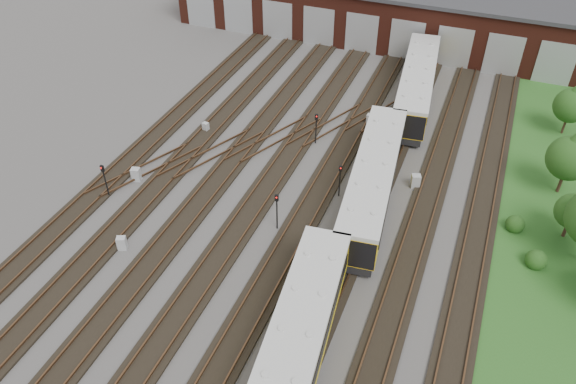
% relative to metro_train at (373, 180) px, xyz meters
% --- Properties ---
extents(ground, '(120.00, 120.00, 0.00)m').
position_rel_metro_train_xyz_m(ground, '(-6.00, -8.98, -2.03)').
color(ground, '#464341').
rests_on(ground, ground).
extents(track_network, '(30.40, 70.00, 0.33)m').
position_rel_metro_train_xyz_m(track_network, '(-6.17, -8.39, -1.93)').
color(track_network, black).
rests_on(track_network, ground).
extents(maintenance_shed, '(51.00, 12.50, 6.35)m').
position_rel_metro_train_xyz_m(maintenance_shed, '(-6.01, 30.99, 1.17)').
color(maintenance_shed, '#4B1C12').
rests_on(maintenance_shed, ground).
extents(grass_verge, '(8.00, 55.00, 0.05)m').
position_rel_metro_train_xyz_m(grass_verge, '(13.00, 1.02, -2.01)').
color(grass_verge, '#22531B').
rests_on(grass_verge, ground).
extents(metro_train, '(4.62, 48.31, 3.33)m').
position_rel_metro_train_xyz_m(metro_train, '(0.00, 0.00, 0.00)').
color(metro_train, black).
rests_on(metro_train, ground).
extents(signal_mast_0, '(0.26, 0.25, 2.95)m').
position_rel_metro_train_xyz_m(signal_mast_0, '(-18.85, -6.84, -0.13)').
color(signal_mast_0, black).
rests_on(signal_mast_0, ground).
extents(signal_mast_1, '(0.30, 0.29, 2.90)m').
position_rel_metro_train_xyz_m(signal_mast_1, '(-6.55, 5.96, -0.15)').
color(signal_mast_1, black).
rests_on(signal_mast_1, ground).
extents(signal_mast_2, '(0.27, 0.25, 2.83)m').
position_rel_metro_train_xyz_m(signal_mast_2, '(-2.48, -0.23, -0.22)').
color(signal_mast_2, black).
rests_on(signal_mast_2, ground).
extents(signal_mast_3, '(0.28, 0.26, 3.09)m').
position_rel_metro_train_xyz_m(signal_mast_3, '(-5.46, -5.40, -0.05)').
color(signal_mast_3, black).
rests_on(signal_mast_3, ground).
extents(relay_cabinet_0, '(0.80, 0.72, 1.12)m').
position_rel_metro_train_xyz_m(relay_cabinet_0, '(-18.03, -4.28, -1.47)').
color(relay_cabinet_0, '#AFB2B5').
rests_on(relay_cabinet_0, ground).
extents(relay_cabinet_1, '(0.58, 0.52, 0.85)m').
position_rel_metro_train_xyz_m(relay_cabinet_1, '(-16.33, 4.15, -1.61)').
color(relay_cabinet_1, '#AFB2B5').
rests_on(relay_cabinet_1, ground).
extents(relay_cabinet_2, '(0.76, 0.71, 1.01)m').
position_rel_metro_train_xyz_m(relay_cabinet_2, '(-14.58, -11.22, -1.53)').
color(relay_cabinet_2, '#AFB2B5').
rests_on(relay_cabinet_2, ground).
extents(relay_cabinet_3, '(0.83, 0.76, 1.13)m').
position_rel_metro_train_xyz_m(relay_cabinet_3, '(2.75, 3.02, -1.47)').
color(relay_cabinet_3, '#AFB2B5').
rests_on(relay_cabinet_3, ground).
extents(relay_cabinet_4, '(0.68, 0.58, 1.06)m').
position_rel_metro_train_xyz_m(relay_cabinet_4, '(-2.95, 10.60, -1.51)').
color(relay_cabinet_4, '#AFB2B5').
rests_on(relay_cabinet_4, ground).
extents(tree_0, '(3.01, 3.01, 5.00)m').
position_rel_metro_train_xyz_m(tree_0, '(13.35, 15.53, 1.18)').
color(tree_0, '#392319').
rests_on(tree_0, ground).
extents(tree_1, '(3.41, 3.41, 5.66)m').
position_rel_metro_train_xyz_m(tree_1, '(13.16, 6.50, 1.60)').
color(tree_1, '#392319').
rests_on(tree_1, ground).
extents(tree_3, '(2.49, 2.49, 4.12)m').
position_rel_metro_train_xyz_m(tree_3, '(13.66, 1.29, 0.61)').
color(tree_3, '#392319').
rests_on(tree_3, ground).
extents(bush_0, '(1.42, 1.42, 1.42)m').
position_rel_metro_train_xyz_m(bush_0, '(11.91, -2.42, -1.32)').
color(bush_0, '#1B4213').
rests_on(bush_0, ground).
extents(bush_1, '(1.34, 1.34, 1.34)m').
position_rel_metro_train_xyz_m(bush_1, '(10.36, 0.78, -1.36)').
color(bush_1, '#1B4213').
rests_on(bush_1, ground).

